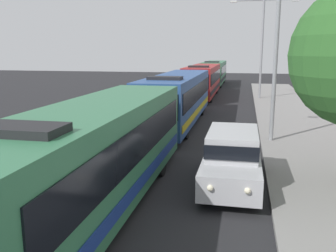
# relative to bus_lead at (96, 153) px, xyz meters

# --- Properties ---
(bus_lead) EXTENTS (2.58, 11.74, 3.21)m
(bus_lead) POSITION_rel_bus_lead_xyz_m (0.00, 0.00, 0.00)
(bus_lead) COLOR #33724C
(bus_lead) RESTS_ON ground_plane
(bus_second_in_line) EXTENTS (2.58, 12.39, 3.21)m
(bus_second_in_line) POSITION_rel_bus_lead_xyz_m (0.00, 12.82, 0.00)
(bus_second_in_line) COLOR #284C8C
(bus_second_in_line) RESTS_ON ground_plane
(bus_middle) EXTENTS (2.58, 11.94, 3.21)m
(bus_middle) POSITION_rel_bus_lead_xyz_m (0.00, 26.58, 0.00)
(bus_middle) COLOR maroon
(bus_middle) RESTS_ON ground_plane
(bus_fourth_in_line) EXTENTS (2.58, 12.01, 3.21)m
(bus_fourth_in_line) POSITION_rel_bus_lead_xyz_m (0.00, 39.72, 0.00)
(bus_fourth_in_line) COLOR #33724C
(bus_fourth_in_line) RESTS_ON ground_plane
(white_suv) EXTENTS (1.86, 4.86, 1.90)m
(white_suv) POSITION_rel_bus_lead_xyz_m (3.70, 2.76, -0.66)
(white_suv) COLOR #B7B7BC
(white_suv) RESTS_ON ground_plane
(streetlamp_mid) EXTENTS (5.68, 0.28, 7.94)m
(streetlamp_mid) POSITION_rel_bus_lead_xyz_m (5.40, 9.06, 3.33)
(streetlamp_mid) COLOR gray
(streetlamp_mid) RESTS_ON sidewalk
(streetlamp_far) EXTENTS (5.92, 0.28, 8.94)m
(streetlamp_far) POSITION_rel_bus_lead_xyz_m (5.40, 25.70, 3.88)
(streetlamp_far) COLOR gray
(streetlamp_far) RESTS_ON sidewalk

